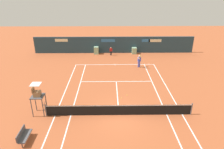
{
  "coord_description": "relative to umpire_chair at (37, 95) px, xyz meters",
  "views": [
    {
      "loc": [
        -0.79,
        -14.03,
        9.9
      ],
      "look_at": [
        -0.48,
        6.54,
        0.8
      ],
      "focal_mm": 32.44,
      "sensor_mm": 36.0,
      "label": 1
    }
  ],
  "objects": [
    {
      "name": "player_bench",
      "position": [
        -0.07,
        -3.29,
        -1.29
      ],
      "size": [
        0.54,
        1.46,
        0.88
      ],
      "rotation": [
        0.0,
        0.0,
        -1.57
      ],
      "color": "#38383D",
      "rests_on": "ground_plane"
    },
    {
      "name": "umpire_chair",
      "position": [
        0.0,
        0.0,
        0.0
      ],
      "size": [
        1.0,
        1.0,
        2.77
      ],
      "rotation": [
        0.0,
        0.0,
        -1.57
      ],
      "color": "#47474C",
      "rests_on": "ground_plane"
    },
    {
      "name": "player_on_baseline",
      "position": [
        9.74,
        10.39,
        -0.83
      ],
      "size": [
        0.5,
        0.82,
        1.84
      ],
      "rotation": [
        0.0,
        0.0,
        3.52
      ],
      "color": "blue",
      "rests_on": "ground_plane"
    },
    {
      "name": "tennis_net",
      "position": [
        6.61,
        -0.32,
        -1.29
      ],
      "size": [
        12.1,
        0.1,
        1.07
      ],
      "color": "#4C4C51",
      "rests_on": "ground_plane"
    },
    {
      "name": "sponsor_back_wall",
      "position": [
        6.61,
        16.65,
        -0.56
      ],
      "size": [
        25.0,
        1.02,
        2.58
      ],
      "color": "#233D4C",
      "rests_on": "ground_plane"
    },
    {
      "name": "ground_plane",
      "position": [
        6.61,
        0.26,
        -1.8
      ],
      "size": [
        80.0,
        80.0,
        0.01
      ],
      "color": "#A8512D"
    },
    {
      "name": "tennis_ball_mid_court",
      "position": [
        7.56,
        2.91,
        -1.77
      ],
      "size": [
        0.07,
        0.07,
        0.07
      ],
      "primitive_type": "sphere",
      "color": "#CCE033",
      "rests_on": "ground_plane"
    },
    {
      "name": "ball_kid_left_post",
      "position": [
        6.11,
        15.41,
        -1.06
      ],
      "size": [
        0.43,
        0.18,
        1.29
      ],
      "rotation": [
        0.0,
        0.0,
        3.18
      ],
      "color": "black",
      "rests_on": "ground_plane"
    },
    {
      "name": "tennis_ball_near_service_line",
      "position": [
        6.95,
        2.4,
        -1.77
      ],
      "size": [
        0.07,
        0.07,
        0.07
      ],
      "primitive_type": "sphere",
      "color": "#CCE033",
      "rests_on": "ground_plane"
    }
  ]
}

